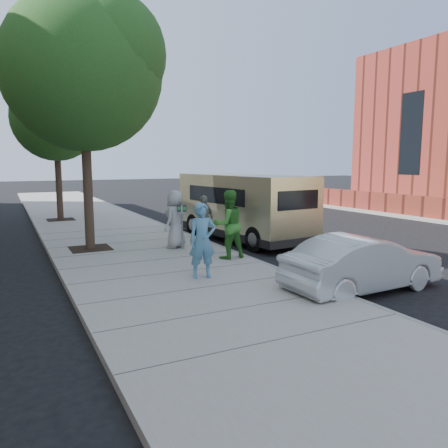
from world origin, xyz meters
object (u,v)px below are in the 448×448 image
Objects in this scene: tree_near at (84,66)px; person_striped_polo at (205,220)px; van at (241,205)px; person_officer at (202,241)px; tree_far at (56,114)px; person_gray_shirt at (175,219)px; parking_meter at (182,217)px; sedan at (363,263)px; person_green_shirt at (228,224)px.

tree_near is 5.79m from person_striped_polo.
van reaches higher than person_officer.
tree_far reaches higher than person_gray_shirt.
van is (5.27, 0.05, -4.31)m from tree_near.
parking_meter is 0.21× the size of van.
sedan is 2.15× the size of person_officer.
tree_far is at bearing -113.78° from person_gray_shirt.
sedan is at bearing -72.55° from tree_far.
parking_meter is at bearing 85.06° from person_officer.
tree_far reaches higher than person_green_shirt.
person_green_shirt is at bearing 55.41° from person_officer.
person_gray_shirt is (2.34, -1.04, -4.51)m from tree_near.
person_gray_shirt is at bearing 87.64° from person_officer.
sedan is at bearing -102.48° from van.
person_striped_polo is at bearing 73.70° from person_officer.
person_gray_shirt is at bearing 127.73° from parking_meter.
person_green_shirt is at bearing -44.89° from tree_near.
person_gray_shirt is (-0.77, 2.06, -0.05)m from person_green_shirt.
tree_near is 6.26m from person_green_shirt.
person_officer is 0.97× the size of person_gray_shirt.
tree_far is 3.77× the size of person_officer.
person_green_shirt reaches higher than person_striped_polo.
person_striped_polo is (-1.11, 5.84, 0.33)m from sedan.
tree_near is 5.55× the size of parking_meter.
sedan is 5.96m from person_striped_polo.
van is 5.96m from person_officer.
tree_near is 1.16× the size of tree_far.
person_green_shirt is 1.19× the size of person_striped_polo.
person_green_shirt is at bearing 49.24° from person_striped_polo.
tree_near is at bearing -45.70° from person_green_shirt.
person_green_shirt reaches higher than person_gray_shirt.
tree_far is 9.74m from person_gray_shirt.
parking_meter is 0.79× the size of person_officer.
van is 3.82m from person_green_shirt.
van is at bearing -55.07° from tree_far.
van is at bearing 161.48° from person_gray_shirt.
person_officer reaches higher than parking_meter.
parking_meter is 1.09m from person_striped_polo.
person_gray_shirt is at bearing -70.40° from person_green_shirt.
person_gray_shirt reaches higher than sedan.
van is at bearing 173.16° from person_striped_polo.
tree_near is at bearing -48.03° from person_striped_polo.
person_striped_polo is (-1.88, -0.94, -0.29)m from van.
person_gray_shirt is at bearing -165.59° from van.
person_officer is (-0.80, -3.30, -0.12)m from parking_meter.
tree_near reaches higher than person_officer.
tree_far is 9.96m from person_striped_polo.
van reaches higher than parking_meter.
tree_near reaches higher than person_striped_polo.
person_striped_polo is (0.96, 0.48, -0.19)m from parking_meter.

